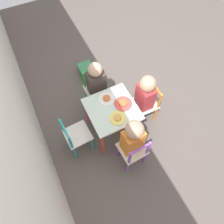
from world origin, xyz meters
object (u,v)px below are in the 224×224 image
(chair_orange, at_px, (146,104))
(plate_right, at_px, (107,99))
(child_left, at_px, (132,138))
(plate_left, at_px, (118,118))
(child_front, at_px, (144,96))
(chair_purple, at_px, (133,151))
(plate_front, at_px, (123,103))
(child_right, at_px, (97,84))
(chair_teal, at_px, (76,136))
(storage_bin, at_px, (88,72))
(kids_table, at_px, (112,113))
(chair_green, at_px, (96,90))

(chair_orange, relative_size, plate_right, 3.03)
(child_left, bearing_deg, plate_left, -88.25)
(chair_orange, height_order, child_front, child_front)
(chair_purple, bearing_deg, plate_left, -88.59)
(plate_right, bearing_deg, plate_front, -135.00)
(chair_purple, xyz_separation_m, child_front, (0.44, -0.36, 0.19))
(child_right, bearing_deg, chair_purple, -87.93)
(plate_right, bearing_deg, plate_left, 180.00)
(chair_teal, xyz_separation_m, child_right, (0.41, -0.45, 0.18))
(child_right, xyz_separation_m, storage_bin, (0.55, -0.07, -0.39))
(plate_front, bearing_deg, plate_left, 135.00)
(kids_table, xyz_separation_m, plate_right, (0.13, 0.00, 0.09))
(chair_teal, relative_size, plate_right, 3.03)
(child_left, xyz_separation_m, plate_front, (0.38, -0.11, 0.01))
(chair_teal, bearing_deg, kids_table, -90.00)
(chair_orange, relative_size, chair_green, 1.00)
(child_left, height_order, storage_bin, child_left)
(kids_table, bearing_deg, chair_green, -0.41)
(chair_orange, height_order, plate_left, chair_orange)
(kids_table, xyz_separation_m, child_left, (-0.38, -0.02, 0.08))
(chair_orange, xyz_separation_m, storage_bin, (0.93, 0.37, -0.21))
(storage_bin, bearing_deg, chair_teal, 151.60)
(kids_table, height_order, chair_green, chair_green)
(chair_orange, distance_m, plate_right, 0.51)
(kids_table, height_order, child_front, child_front)
(chair_purple, height_order, storage_bin, chair_purple)
(kids_table, height_order, plate_left, plate_left)
(chair_purple, xyz_separation_m, chair_teal, (0.42, 0.47, 0.00))
(chair_purple, relative_size, chair_teal, 1.00)
(chair_orange, height_order, child_left, child_left)
(chair_orange, height_order, chair_green, same)
(chair_purple, relative_size, storage_bin, 1.66)
(plate_front, bearing_deg, kids_table, 90.00)
(chair_green, relative_size, child_left, 0.69)
(kids_table, height_order, plate_front, plate_front)
(chair_green, xyz_separation_m, chair_teal, (-0.47, 0.45, 0.00))
(chair_orange, height_order, plate_front, chair_orange)
(chair_orange, xyz_separation_m, child_left, (-0.38, 0.42, 0.21))
(chair_purple, distance_m, storage_bin, 1.39)
(plate_left, bearing_deg, storage_bin, -4.03)
(plate_front, height_order, storage_bin, plate_front)
(chair_orange, bearing_deg, plate_left, -73.71)
(chair_purple, bearing_deg, child_right, -91.78)
(kids_table, distance_m, storage_bin, 0.99)
(storage_bin, bearing_deg, plate_right, 174.68)
(chair_purple, relative_size, chair_green, 1.00)
(chair_green, xyz_separation_m, child_right, (-0.06, 0.00, 0.18))
(child_left, bearing_deg, child_right, -91.92)
(chair_purple, height_order, chair_orange, same)
(storage_bin, bearing_deg, chair_purple, 178.00)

